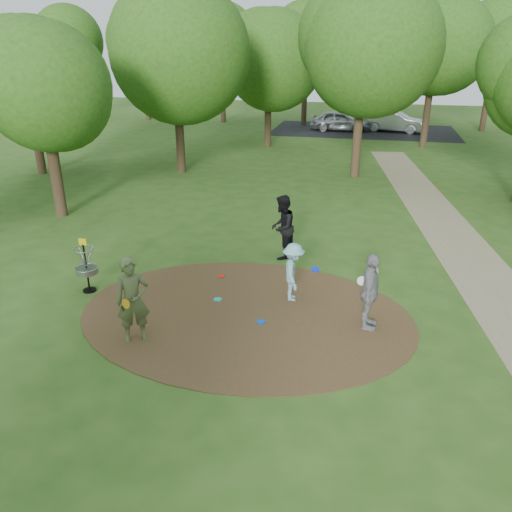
# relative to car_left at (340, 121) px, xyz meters

# --- Properties ---
(ground) EXTENTS (100.00, 100.00, 0.00)m
(ground) POSITION_rel_car_left_xyz_m (-0.18, -29.43, -0.77)
(ground) COLOR #2D5119
(ground) RESTS_ON ground
(dirt_clearing) EXTENTS (8.40, 8.40, 0.02)m
(dirt_clearing) POSITION_rel_car_left_xyz_m (-0.18, -29.43, -0.76)
(dirt_clearing) COLOR #47301C
(dirt_clearing) RESTS_ON ground
(footpath) EXTENTS (7.55, 39.89, 0.01)m
(footpath) POSITION_rel_car_left_xyz_m (6.32, -27.43, -0.76)
(footpath) COLOR #8C7A5B
(footpath) RESTS_ON ground
(parking_lot) EXTENTS (14.00, 8.00, 0.01)m
(parking_lot) POSITION_rel_car_left_xyz_m (1.82, 0.57, -0.77)
(parking_lot) COLOR black
(parking_lot) RESTS_ON ground
(player_observer_with_disc) EXTENTS (0.88, 0.78, 2.02)m
(player_observer_with_disc) POSITION_rel_car_left_xyz_m (-2.33, -31.10, 0.24)
(player_observer_with_disc) COLOR #546037
(player_observer_with_disc) RESTS_ON ground
(player_throwing_with_disc) EXTENTS (1.11, 1.12, 1.58)m
(player_throwing_with_disc) POSITION_rel_car_left_xyz_m (0.85, -28.35, 0.02)
(player_throwing_with_disc) COLOR #81BAC0
(player_throwing_with_disc) RESTS_ON ground
(player_walking_with_disc) EXTENTS (0.87, 1.07, 2.03)m
(player_walking_with_disc) POSITION_rel_car_left_xyz_m (0.06, -25.62, 0.24)
(player_walking_with_disc) COLOR black
(player_walking_with_disc) RESTS_ON ground
(player_waiting_with_disc) EXTENTS (0.59, 1.14, 1.90)m
(player_waiting_with_disc) POSITION_rel_car_left_xyz_m (2.81, -29.38, 0.18)
(player_waiting_with_disc) COLOR gray
(player_waiting_with_disc) RESTS_ON ground
(disc_ground_cyan) EXTENTS (0.22, 0.22, 0.02)m
(disc_ground_cyan) POSITION_rel_car_left_xyz_m (-1.07, -28.87, -0.74)
(disc_ground_cyan) COLOR #18C0B0
(disc_ground_cyan) RESTS_ON dirt_clearing
(disc_ground_blue) EXTENTS (0.22, 0.22, 0.02)m
(disc_ground_blue) POSITION_rel_car_left_xyz_m (0.30, -29.74, -0.74)
(disc_ground_blue) COLOR blue
(disc_ground_blue) RESTS_ON dirt_clearing
(disc_ground_red) EXTENTS (0.22, 0.22, 0.02)m
(disc_ground_red) POSITION_rel_car_left_xyz_m (-1.40, -27.49, -0.74)
(disc_ground_red) COLOR red
(disc_ground_red) RESTS_ON dirt_clearing
(car_left) EXTENTS (4.60, 2.02, 1.54)m
(car_left) POSITION_rel_car_left_xyz_m (0.00, 0.00, 0.00)
(car_left) COLOR #A1A4A9
(car_left) RESTS_ON ground
(car_right) EXTENTS (4.83, 2.53, 1.51)m
(car_right) POSITION_rel_car_left_xyz_m (4.14, 0.47, -0.01)
(car_right) COLOR #B7B7BF
(car_right) RESTS_ON ground
(disc_golf_basket) EXTENTS (0.63, 0.63, 1.54)m
(disc_golf_basket) POSITION_rel_car_left_xyz_m (-4.68, -29.13, 0.10)
(disc_golf_basket) COLOR black
(disc_golf_basket) RESTS_ON ground
(tree_ring) EXTENTS (37.27, 45.45, 9.13)m
(tree_ring) POSITION_rel_car_left_xyz_m (1.15, -20.08, 4.54)
(tree_ring) COLOR #332316
(tree_ring) RESTS_ON ground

